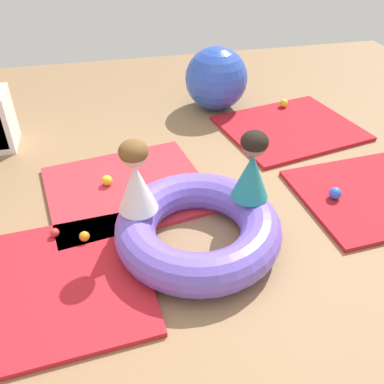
{
  "coord_description": "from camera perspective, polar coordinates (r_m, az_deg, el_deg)",
  "views": [
    {
      "loc": [
        -0.51,
        -2.3,
        2.16
      ],
      "look_at": [
        0.02,
        0.1,
        0.33
      ],
      "focal_mm": 39.3,
      "sensor_mm": 36.0,
      "label": 1
    }
  ],
  "objects": [
    {
      "name": "inflatable_cushion",
      "position": [
        3.03,
        0.83,
        -4.93
      ],
      "size": [
        1.2,
        1.2,
        0.29
      ],
      "primitive_type": "torus",
      "color": "#7056D1",
      "rests_on": "ground"
    },
    {
      "name": "ground_plane",
      "position": [
        3.2,
        -0.02,
        -5.82
      ],
      "size": [
        8.0,
        8.0,
        0.0
      ],
      "primitive_type": "plane",
      "color": "#93704C"
    },
    {
      "name": "play_ball_yellow_second",
      "position": [
        3.68,
        -11.46,
        1.55
      ],
      "size": [
        0.09,
        0.09,
        0.09
      ],
      "primitive_type": "sphere",
      "color": "yellow",
      "rests_on": "gym_mat_far_left"
    },
    {
      "name": "gym_mat_far_right",
      "position": [
        3.84,
        22.73,
        -0.43
      ],
      "size": [
        1.2,
        1.13,
        0.04
      ],
      "primitive_type": "cube",
      "rotation": [
        0.0,
        0.0,
        0.07
      ],
      "color": "#B21923",
      "rests_on": "ground"
    },
    {
      "name": "child_in_teal",
      "position": [
        2.97,
        8.16,
        3.47
      ],
      "size": [
        0.37,
        0.37,
        0.53
      ],
      "rotation": [
        0.0,
        0.0,
        0.55
      ],
      "color": "teal",
      "rests_on": "inflatable_cushion"
    },
    {
      "name": "child_in_white",
      "position": [
        2.84,
        -7.63,
        1.98
      ],
      "size": [
        0.39,
        0.39,
        0.54
      ],
      "rotation": [
        0.0,
        0.0,
        0.87
      ],
      "color": "white",
      "rests_on": "inflatable_cushion"
    },
    {
      "name": "play_ball_orange",
      "position": [
        3.17,
        -14.39,
        -5.85
      ],
      "size": [
        0.08,
        0.08,
        0.08
      ],
      "primitive_type": "sphere",
      "color": "orange",
      "rests_on": "gym_mat_near_left"
    },
    {
      "name": "play_ball_blue",
      "position": [
        3.65,
        18.86,
        -0.16
      ],
      "size": [
        0.1,
        0.1,
        0.1
      ],
      "primitive_type": "sphere",
      "color": "blue",
      "rests_on": "gym_mat_far_right"
    },
    {
      "name": "gym_mat_near_left",
      "position": [
        3.02,
        -23.47,
        -12.64
      ],
      "size": [
        1.88,
        1.33,
        0.04
      ],
      "primitive_type": "cube",
      "rotation": [
        0.0,
        0.0,
        0.08
      ],
      "color": "red",
      "rests_on": "ground"
    },
    {
      "name": "gym_mat_far_left",
      "position": [
        3.67,
        -8.81,
        0.47
      ],
      "size": [
        1.49,
        1.35,
        0.04
      ],
      "primitive_type": "cube",
      "rotation": [
        0.0,
        0.0,
        0.17
      ],
      "color": "red",
      "rests_on": "ground"
    },
    {
      "name": "gym_mat_center_rear",
      "position": [
        4.67,
        13.11,
        8.44
      ],
      "size": [
        1.55,
        1.38,
        0.04
      ],
      "primitive_type": "cube",
      "rotation": [
        0.0,
        0.0,
        0.2
      ],
      "color": "#B21923",
      "rests_on": "ground"
    },
    {
      "name": "exercise_ball_large",
      "position": [
        4.92,
        3.31,
        15.1
      ],
      "size": [
        0.71,
        0.71,
        0.71
      ],
      "primitive_type": "sphere",
      "color": "blue",
      "rests_on": "ground"
    },
    {
      "name": "play_ball_yellow",
      "position": [
        5.07,
        12.34,
        11.71
      ],
      "size": [
        0.09,
        0.09,
        0.09
      ],
      "primitive_type": "sphere",
      "color": "yellow",
      "rests_on": "gym_mat_center_rear"
    },
    {
      "name": "play_ball_red",
      "position": [
        3.27,
        -18.12,
        -5.26
      ],
      "size": [
        0.07,
        0.07,
        0.07
      ],
      "primitive_type": "sphere",
      "color": "red",
      "rests_on": "gym_mat_near_left"
    }
  ]
}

